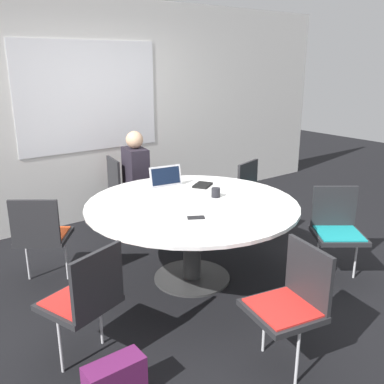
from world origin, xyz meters
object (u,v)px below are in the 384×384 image
(person_0, at_px, (137,173))
(spiral_notebook, at_px, (203,185))
(laptop, at_px, (168,183))
(chair_1, at_px, (41,232))
(chair_2, at_px, (85,296))
(chair_5, at_px, (257,192))
(cell_phone, at_px, (196,218))
(chair_0, at_px, (124,185))
(chair_4, at_px, (337,226))
(handbag, at_px, (115,382))
(coffee_cup, at_px, (216,192))
(chair_3, at_px, (291,298))

(person_0, height_order, spiral_notebook, person_0)
(laptop, bearing_deg, chair_1, 177.53)
(chair_2, relative_size, chair_5, 1.00)
(chair_1, distance_m, cell_phone, 1.44)
(chair_0, relative_size, spiral_notebook, 3.29)
(chair_4, relative_size, cell_phone, 5.43)
(chair_1, bearing_deg, laptop, 24.88)
(chair_1, relative_size, chair_4, 1.00)
(chair_2, bearing_deg, handbag, -113.02)
(chair_5, relative_size, handbag, 2.36)
(chair_0, height_order, cell_phone, chair_0)
(chair_1, relative_size, cell_phone, 5.43)
(chair_4, height_order, spiral_notebook, chair_4)
(person_0, distance_m, cell_phone, 1.77)
(spiral_notebook, xyz_separation_m, handbag, (-1.69, -1.30, -0.62))
(coffee_cup, bearing_deg, handbag, -148.84)
(chair_4, bearing_deg, handbag, 41.20)
(chair_4, distance_m, laptop, 1.66)
(laptop, distance_m, handbag, 2.09)
(coffee_cup, bearing_deg, laptop, 111.62)
(chair_4, distance_m, spiral_notebook, 1.35)
(chair_2, height_order, laptop, laptop)
(chair_1, bearing_deg, person_0, 61.67)
(chair_4, bearing_deg, cell_phone, 19.03)
(chair_0, bearing_deg, coffee_cup, 12.00)
(chair_2, distance_m, person_0, 2.42)
(chair_2, relative_size, spiral_notebook, 3.29)
(chair_4, bearing_deg, chair_3, 60.42)
(chair_3, relative_size, spiral_notebook, 3.29)
(chair_4, xyz_separation_m, spiral_notebook, (-0.72, 1.11, 0.26))
(person_0, height_order, cell_phone, person_0)
(chair_4, distance_m, coffee_cup, 1.17)
(chair_3, distance_m, chair_5, 2.31)
(chair_3, relative_size, chair_5, 1.00)
(chair_1, height_order, handbag, chair_1)
(chair_4, distance_m, chair_5, 1.20)
(person_0, relative_size, coffee_cup, 13.81)
(handbag, bearing_deg, coffee_cup, 31.16)
(laptop, relative_size, cell_phone, 2.34)
(chair_4, bearing_deg, spiral_notebook, -20.40)
(chair_0, height_order, coffee_cup, chair_0)
(chair_0, xyz_separation_m, chair_3, (-0.40, -2.97, 0.00))
(laptop, bearing_deg, coffee_cup, -59.28)
(chair_0, xyz_separation_m, person_0, (0.04, -0.25, 0.20))
(chair_4, distance_m, handbag, 2.44)
(chair_4, bearing_deg, chair_2, 30.71)
(chair_3, relative_size, laptop, 2.32)
(chair_4, relative_size, coffee_cup, 9.78)
(chair_0, height_order, laptop, laptop)
(chair_3, bearing_deg, chair_1, 35.46)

